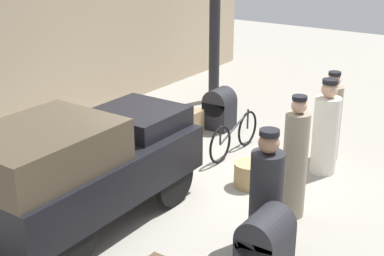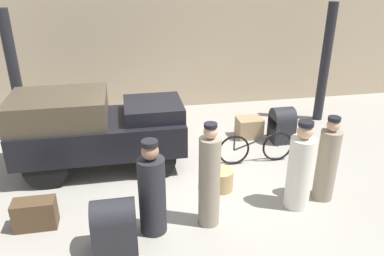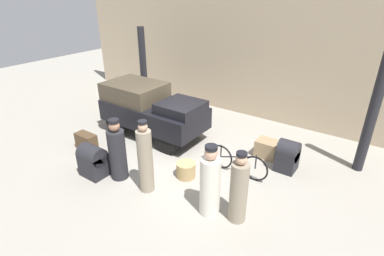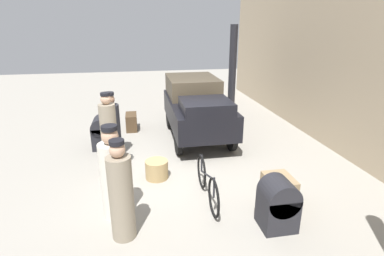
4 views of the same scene
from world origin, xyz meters
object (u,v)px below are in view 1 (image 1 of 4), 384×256
(trunk_umber_medium, at_px, (186,123))
(trunk_barrel_dark, at_px, (265,244))
(conductor_in_dark_uniform, at_px, (326,131))
(wicker_basket, at_px, (249,175))
(porter_carrying_trunk, at_px, (330,120))
(bicycle, at_px, (234,136))
(truck, at_px, (81,164))
(porter_lifting_near_truck, at_px, (295,162))
(porter_standing_middle, at_px, (266,195))
(trunk_wicker_pale, at_px, (219,108))

(trunk_umber_medium, distance_m, trunk_barrel_dark, 4.78)
(conductor_in_dark_uniform, bearing_deg, wicker_basket, 146.99)
(porter_carrying_trunk, bearing_deg, bicycle, 117.38)
(conductor_in_dark_uniform, bearing_deg, bicycle, 96.51)
(bicycle, xyz_separation_m, conductor_in_dark_uniform, (0.19, -1.65, 0.39))
(wicker_basket, bearing_deg, trunk_barrel_dark, -146.75)
(truck, relative_size, porter_carrying_trunk, 2.10)
(bicycle, distance_m, wicker_basket, 1.34)
(conductor_in_dark_uniform, relative_size, trunk_umber_medium, 2.70)
(bicycle, relative_size, wicker_basket, 3.43)
(porter_lifting_near_truck, bearing_deg, trunk_barrel_dark, -167.49)
(bicycle, distance_m, porter_standing_middle, 3.05)
(wicker_basket, height_order, porter_standing_middle, porter_standing_middle)
(truck, bearing_deg, wicker_basket, -29.34)
(porter_standing_middle, xyz_separation_m, trunk_barrel_dark, (-0.61, -0.31, -0.29))
(porter_standing_middle, distance_m, trunk_barrel_dark, 0.74)
(bicycle, bearing_deg, conductor_in_dark_uniform, -83.49)
(porter_standing_middle, xyz_separation_m, porter_lifting_near_truck, (0.93, 0.03, 0.11))
(conductor_in_dark_uniform, distance_m, porter_carrying_trunk, 0.61)
(trunk_barrel_dark, bearing_deg, porter_lifting_near_truck, 12.51)
(truck, bearing_deg, conductor_in_dark_uniform, -30.61)
(wicker_basket, relative_size, porter_carrying_trunk, 0.30)
(truck, relative_size, wicker_basket, 6.95)
(conductor_in_dark_uniform, xyz_separation_m, porter_carrying_trunk, (0.59, 0.14, -0.00))
(porter_lifting_near_truck, bearing_deg, porter_carrying_trunk, 8.33)
(bicycle, xyz_separation_m, porter_lifting_near_truck, (-1.47, -1.83, 0.49))
(porter_standing_middle, relative_size, trunk_umber_medium, 2.66)
(trunk_barrel_dark, bearing_deg, porter_carrying_trunk, 10.04)
(porter_lifting_near_truck, bearing_deg, truck, 129.72)
(trunk_umber_medium, relative_size, trunk_wicker_pale, 0.71)
(porter_carrying_trunk, xyz_separation_m, trunk_umber_medium, (-0.49, 2.80, -0.49))
(trunk_wicker_pale, bearing_deg, trunk_umber_medium, 152.48)
(porter_standing_middle, relative_size, conductor_in_dark_uniform, 0.99)
(wicker_basket, bearing_deg, conductor_in_dark_uniform, -33.01)
(trunk_umber_medium, relative_size, trunk_barrel_dark, 0.72)
(bicycle, xyz_separation_m, porter_standing_middle, (-2.39, -1.86, 0.38))
(bicycle, bearing_deg, trunk_barrel_dark, -144.07)
(wicker_basket, distance_m, trunk_wicker_pale, 2.70)
(porter_lifting_near_truck, distance_m, trunk_wicker_pale, 3.72)
(porter_carrying_trunk, bearing_deg, truck, 154.71)
(porter_carrying_trunk, distance_m, porter_lifting_near_truck, 2.27)
(bicycle, xyz_separation_m, wicker_basket, (-1.01, -0.87, -0.15))
(trunk_barrel_dark, bearing_deg, porter_standing_middle, 27.34)
(porter_carrying_trunk, bearing_deg, trunk_barrel_dark, -169.96)
(conductor_in_dark_uniform, bearing_deg, trunk_barrel_dark, -170.66)
(trunk_barrel_dark, bearing_deg, bicycle, 35.93)
(porter_lifting_near_truck, height_order, trunk_umber_medium, porter_lifting_near_truck)
(porter_carrying_trunk, distance_m, trunk_barrel_dark, 3.85)
(trunk_umber_medium, distance_m, trunk_wicker_pale, 0.81)
(conductor_in_dark_uniform, xyz_separation_m, trunk_wicker_pale, (0.80, 2.58, -0.30))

